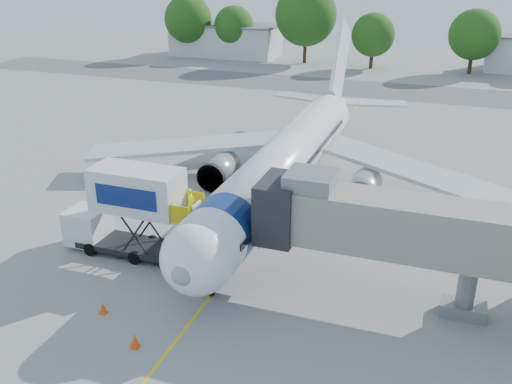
% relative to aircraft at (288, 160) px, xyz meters
% --- Properties ---
extents(ground, '(160.00, 160.00, 0.00)m').
position_rel_aircraft_xyz_m(ground, '(0.00, -4.12, -2.95)').
color(ground, gray).
rests_on(ground, ground).
extents(guidance_line, '(0.15, 70.00, 0.01)m').
position_rel_aircraft_xyz_m(guidance_line, '(0.00, -4.12, -2.94)').
color(guidance_line, yellow).
rests_on(guidance_line, ground).
extents(taxiway_strip, '(120.00, 10.00, 0.01)m').
position_rel_aircraft_xyz_m(taxiway_strip, '(0.00, 37.88, -2.94)').
color(taxiway_strip, '#59595B').
rests_on(taxiway_strip, ground).
extents(aircraft, '(34.17, 37.73, 11.35)m').
position_rel_aircraft_xyz_m(aircraft, '(0.00, 0.00, 0.00)').
color(aircraft, white).
rests_on(aircraft, ground).
extents(jet_bridge, '(13.90, 3.20, 6.60)m').
position_rel_aircraft_xyz_m(jet_bridge, '(7.99, -11.12, 1.39)').
color(jet_bridge, gray).
rests_on(jet_bridge, ground).
extents(catering_hiloader, '(8.50, 2.44, 5.50)m').
position_rel_aircraft_xyz_m(catering_hiloader, '(-6.27, -11.12, -0.19)').
color(catering_hiloader, black).
rests_on(catering_hiloader, ground).
extents(safety_cone_a, '(0.44, 0.44, 0.70)m').
position_rel_aircraft_xyz_m(safety_cone_a, '(-1.56, -18.75, -2.61)').
color(safety_cone_a, '#EE4D0C').
rests_on(safety_cone_a, ground).
extents(safety_cone_b, '(0.40, 0.40, 0.64)m').
position_rel_aircraft_xyz_m(safety_cone_b, '(-4.45, -16.98, -2.64)').
color(safety_cone_b, '#EE4D0C').
rests_on(safety_cone_b, ground).
extents(outbuilding_left, '(18.40, 8.40, 5.30)m').
position_rel_aircraft_xyz_m(outbuilding_left, '(-28.00, 55.88, -0.29)').
color(outbuilding_left, silver).
rests_on(outbuilding_left, ground).
extents(tree_a, '(7.98, 7.98, 10.17)m').
position_rel_aircraft_xyz_m(tree_a, '(-33.54, 52.98, 3.22)').
color(tree_a, '#382314').
rests_on(tree_a, ground).
extents(tree_b, '(6.70, 6.70, 8.54)m').
position_rel_aircraft_xyz_m(tree_b, '(-25.72, 54.14, 2.23)').
color(tree_b, '#382314').
rests_on(tree_b, ground).
extents(tree_c, '(9.67, 9.67, 12.33)m').
position_rel_aircraft_xyz_m(tree_c, '(-13.21, 53.38, 4.54)').
color(tree_c, '#382314').
rests_on(tree_c, ground).
extents(tree_d, '(6.53, 6.53, 8.32)m').
position_rel_aircraft_xyz_m(tree_d, '(-2.37, 52.42, 2.10)').
color(tree_d, '#382314').
rests_on(tree_d, ground).
extents(tree_e, '(7.28, 7.28, 9.28)m').
position_rel_aircraft_xyz_m(tree_e, '(12.00, 53.18, 2.68)').
color(tree_e, '#382314').
rests_on(tree_e, ground).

